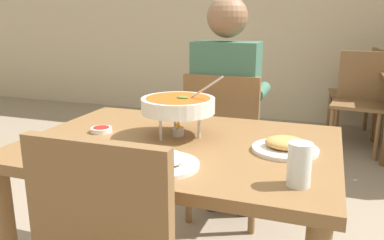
% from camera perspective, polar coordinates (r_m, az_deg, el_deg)
% --- Properties ---
extents(dining_table_main, '(1.22, 0.87, 0.72)m').
position_cam_1_polar(dining_table_main, '(1.58, -1.83, -6.79)').
color(dining_table_main, brown).
rests_on(dining_table_main, ground_plane).
extents(chair_diner_main, '(0.44, 0.44, 0.90)m').
position_cam_1_polar(chair_diner_main, '(2.26, 4.85, -2.92)').
color(chair_diner_main, brown).
rests_on(chair_diner_main, ground_plane).
extents(diner_main, '(0.40, 0.45, 1.31)m').
position_cam_1_polar(diner_main, '(2.24, 5.19, 3.09)').
color(diner_main, '#2D2D38').
rests_on(diner_main, ground_plane).
extents(curry_bowl, '(0.33, 0.30, 0.26)m').
position_cam_1_polar(curry_bowl, '(1.58, -2.03, 2.14)').
color(curry_bowl, silver).
rests_on(curry_bowl, dining_table_main).
extents(rice_plate, '(0.24, 0.24, 0.06)m').
position_cam_1_polar(rice_plate, '(1.28, -4.30, -6.05)').
color(rice_plate, white).
rests_on(rice_plate, dining_table_main).
extents(appetizer_plate, '(0.24, 0.24, 0.06)m').
position_cam_1_polar(appetizer_plate, '(1.46, 13.50, -3.74)').
color(appetizer_plate, white).
rests_on(appetizer_plate, dining_table_main).
extents(sauce_dish, '(0.09, 0.09, 0.02)m').
position_cam_1_polar(sauce_dish, '(1.71, -13.13, -1.37)').
color(sauce_dish, white).
rests_on(sauce_dish, dining_table_main).
extents(napkin_folded, '(0.14, 0.11, 0.02)m').
position_cam_1_polar(napkin_folded, '(1.63, -19.88, -2.81)').
color(napkin_folded, white).
rests_on(napkin_folded, dining_table_main).
extents(fork_utensil, '(0.05, 0.17, 0.01)m').
position_cam_1_polar(fork_utensil, '(1.60, -21.54, -3.35)').
color(fork_utensil, silver).
rests_on(fork_utensil, dining_table_main).
extents(spoon_utensil, '(0.04, 0.17, 0.01)m').
position_cam_1_polar(spoon_utensil, '(1.57, -20.16, -3.58)').
color(spoon_utensil, silver).
rests_on(spoon_utensil, dining_table_main).
extents(drink_glass, '(0.07, 0.07, 0.13)m').
position_cam_1_polar(drink_glass, '(1.17, 15.42, -6.60)').
color(drink_glass, silver).
rests_on(drink_glass, dining_table_main).
extents(chair_bg_corner, '(0.49, 0.49, 0.90)m').
position_cam_1_polar(chair_bg_corner, '(3.91, 23.34, 3.40)').
color(chair_bg_corner, brown).
rests_on(chair_bg_corner, ground_plane).
extents(chair_bg_window, '(0.49, 0.49, 0.90)m').
position_cam_1_polar(chair_bg_window, '(4.37, 23.77, 4.43)').
color(chair_bg_window, brown).
rests_on(chair_bg_window, ground_plane).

